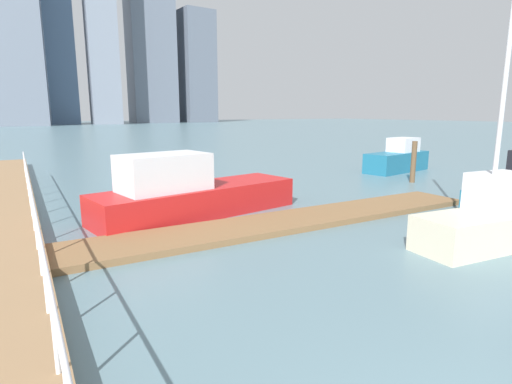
% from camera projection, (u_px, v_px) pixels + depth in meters
% --- Properties ---
extents(ground_plane, '(300.00, 300.00, 0.00)m').
position_uv_depth(ground_plane, '(101.00, 184.00, 20.00)').
color(ground_plane, slate).
extents(floating_dock, '(14.51, 2.00, 0.18)m').
position_uv_depth(floating_dock, '(288.00, 221.00, 12.80)').
color(floating_dock, olive).
rests_on(floating_dock, ground_plane).
extents(boardwalk_railing, '(0.06, 27.55, 1.08)m').
position_uv_depth(boardwalk_railing, '(34.00, 213.00, 9.08)').
color(boardwalk_railing, white).
rests_on(boardwalk_railing, boardwalk).
extents(dock_piling_4, '(0.25, 0.25, 2.04)m').
position_uv_depth(dock_piling_4, '(413.00, 162.00, 20.25)').
color(dock_piling_4, brown).
rests_on(dock_piling_4, ground_plane).
extents(moored_boat_1, '(4.81, 2.37, 1.95)m').
position_uv_depth(moored_boat_1, '(398.00, 159.00, 24.12)').
color(moored_boat_1, '#1E6B8C').
rests_on(moored_boat_1, ground_plane).
extents(moored_boat_2, '(4.30, 1.77, 9.47)m').
position_uv_depth(moored_boat_2, '(492.00, 218.00, 10.57)').
color(moored_boat_2, beige).
rests_on(moored_boat_2, ground_plane).
extents(moored_boat_4, '(7.34, 3.29, 2.16)m').
position_uv_depth(moored_boat_4, '(190.00, 193.00, 13.66)').
color(moored_boat_4, red).
rests_on(moored_boat_4, ground_plane).
extents(skyline_tower_2, '(12.83, 10.64, 54.74)m').
position_uv_depth(skyline_tower_2, '(13.00, 11.00, 98.94)').
color(skyline_tower_2, slate).
rests_on(skyline_tower_2, ground_plane).
extents(skyline_tower_3, '(7.93, 9.76, 51.99)m').
position_uv_depth(skyline_tower_3, '(58.00, 30.00, 114.10)').
color(skyline_tower_3, slate).
rests_on(skyline_tower_3, ground_plane).
extents(skyline_tower_4, '(8.85, 13.79, 54.50)m').
position_uv_depth(skyline_tower_4, '(100.00, 26.00, 115.08)').
color(skyline_tower_4, gray).
rests_on(skyline_tower_4, ground_plane).
extents(skyline_tower_5, '(14.35, 13.72, 66.22)m').
position_uv_depth(skyline_tower_5, '(149.00, 17.00, 129.79)').
color(skyline_tower_5, slate).
rests_on(skyline_tower_5, ground_plane).
extents(skyline_tower_6, '(11.50, 10.72, 36.68)m').
position_uv_depth(skyline_tower_6, '(197.00, 68.00, 139.60)').
color(skyline_tower_6, slate).
rests_on(skyline_tower_6, ground_plane).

